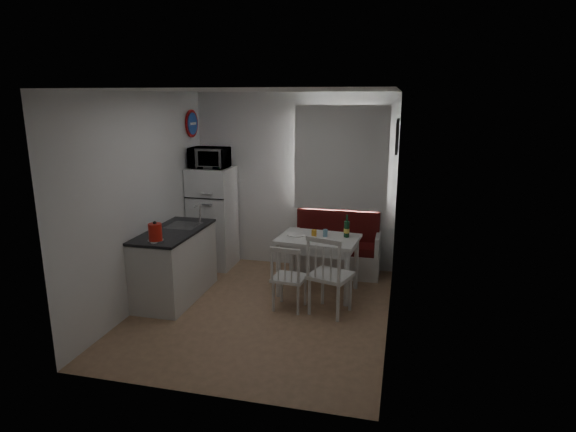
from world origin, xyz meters
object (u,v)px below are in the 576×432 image
Objects in this scene: kettle at (155,232)px; chair_left at (288,272)px; dining_table at (318,244)px; wine_bottle at (347,226)px; fridge at (213,217)px; kitchen_counter at (175,263)px; bench at (336,253)px; chair_right at (329,268)px; microwave at (209,158)px.

chair_left is at bearing 17.19° from kettle.
kettle is (-1.71, -1.11, 0.35)m from dining_table.
wine_bottle reaches higher than dining_table.
fridge is 5.12× the size of wine_bottle.
kitchen_counter is 1.28m from fridge.
fridge is at bearing -176.63° from bench.
dining_table is at bearing -99.04° from bench.
kitchen_counter is 1.22× the size of dining_table.
dining_table is at bearing 17.97° from kitchen_counter.
wine_bottle is (0.23, -0.68, 0.61)m from bench.
fridge reaches higher than kettle.
chair_right reaches higher than dining_table.
bench is at bearing 45.90° from kettle.
kettle reaches higher than bench.
microwave is (-1.99, 1.30, 1.06)m from chair_right.
kitchen_counter is at bearing -144.25° from bench.
chair_left is 0.78× the size of chair_right.
chair_left is 2.01m from fridge.
wine_bottle is (0.60, 0.75, 0.40)m from chair_left.
microwave is 2.28m from wine_bottle.
fridge is (-1.74, 0.67, 0.08)m from dining_table.
wine_bottle is at bearing 99.74° from chair_right.
chair_right reaches higher than chair_left.
wine_bottle reaches higher than chair_right.
bench is at bearing 3.37° from fridge.
microwave is at bearing 164.02° from chair_right.
chair_right is (0.50, -0.02, 0.10)m from chair_left.
kitchen_counter is 2.32m from bench.
fridge is at bearing 90.00° from microwave.
wine_bottle is at bearing 56.85° from chair_left.
microwave is (0.02, 1.19, 1.21)m from kitchen_counter.
kitchen_counter is at bearing -162.36° from wine_bottle.
fridge is 2.81× the size of microwave.
chair_left is 0.29× the size of fridge.
microwave is at bearing 165.89° from wine_bottle.
chair_left is (-0.25, -0.65, -0.17)m from dining_table.
chair_right is 1.92× the size of wine_bottle.
microwave is 2.21× the size of kettle.
kettle is (0.05, -0.54, 0.57)m from kitchen_counter.
wine_bottle is (0.10, 0.77, 0.31)m from chair_right.
microwave is (-1.74, 0.62, 0.99)m from dining_table.
wine_bottle is (2.11, 0.67, 0.46)m from kitchen_counter.
microwave is at bearing 89.06° from kitchen_counter.
chair_left is at bearing -128.48° from wine_bottle.
microwave is (0.00, -0.05, 0.91)m from fridge.
bench is 0.94m from wine_bottle.
chair_right is (0.25, -0.67, -0.07)m from dining_table.
wine_bottle reaches higher than chair_left.
chair_right is at bearing 12.52° from kettle.
bench is at bearing 35.75° from kitchen_counter.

